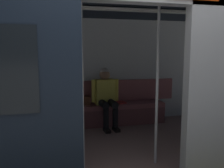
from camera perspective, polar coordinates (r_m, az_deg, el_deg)
train_car at (r=3.57m, az=-2.17°, el=8.27°), size 6.40×2.85×2.26m
bench_seat at (r=4.78m, az=-3.72°, el=-6.12°), size 2.81×0.44×0.43m
person_seated at (r=4.70m, az=-1.46°, el=-2.32°), size 0.55×0.69×1.16m
handbag at (r=4.75m, az=-6.84°, el=-3.96°), size 0.26×0.15×0.17m
book at (r=4.90m, az=2.17°, el=-4.41°), size 0.19×0.24×0.03m
grab_pole_door at (r=2.80m, az=-7.17°, el=-0.95°), size 0.04×0.04×2.12m
grab_pole_far at (r=3.10m, az=10.75°, el=-0.19°), size 0.04×0.04×2.12m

